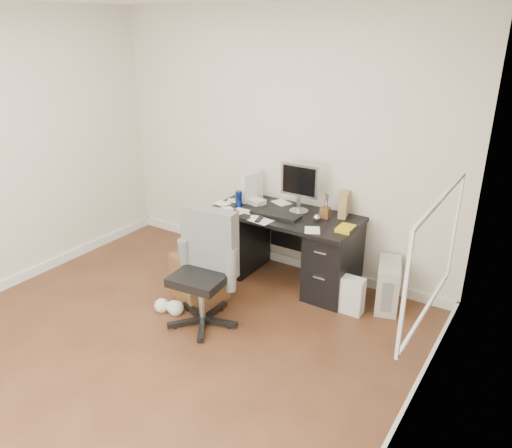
{
  "coord_description": "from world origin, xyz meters",
  "views": [
    {
      "loc": [
        2.58,
        -2.42,
        2.56
      ],
      "look_at": [
        0.24,
        1.2,
        0.78
      ],
      "focal_mm": 35.0,
      "sensor_mm": 36.0,
      "label": 1
    }
  ],
  "objects_px": {
    "keyboard": "(275,214)",
    "pc_tower": "(388,285)",
    "desk": "(284,245)",
    "wicker_basket": "(199,276)",
    "lcd_monitor": "(300,188)",
    "office_chair": "(201,272)"
  },
  "relations": [
    {
      "from": "lcd_monitor",
      "to": "keyboard",
      "type": "distance_m",
      "value": 0.35
    },
    {
      "from": "desk",
      "to": "lcd_monitor",
      "type": "distance_m",
      "value": 0.62
    },
    {
      "from": "desk",
      "to": "keyboard",
      "type": "height_order",
      "value": "keyboard"
    },
    {
      "from": "office_chair",
      "to": "pc_tower",
      "type": "distance_m",
      "value": 1.78
    },
    {
      "from": "keyboard",
      "to": "wicker_basket",
      "type": "distance_m",
      "value": 0.96
    },
    {
      "from": "office_chair",
      "to": "wicker_basket",
      "type": "xyz_separation_m",
      "value": [
        -0.33,
        0.36,
        -0.3
      ]
    },
    {
      "from": "lcd_monitor",
      "to": "pc_tower",
      "type": "bearing_deg",
      "value": -1.62
    },
    {
      "from": "keyboard",
      "to": "pc_tower",
      "type": "height_order",
      "value": "keyboard"
    },
    {
      "from": "keyboard",
      "to": "office_chair",
      "type": "bearing_deg",
      "value": -100.44
    },
    {
      "from": "desk",
      "to": "keyboard",
      "type": "xyz_separation_m",
      "value": [
        -0.04,
        -0.12,
        0.36
      ]
    },
    {
      "from": "office_chair",
      "to": "wicker_basket",
      "type": "distance_m",
      "value": 0.57
    },
    {
      "from": "office_chair",
      "to": "pc_tower",
      "type": "xyz_separation_m",
      "value": [
        1.29,
        1.18,
        -0.3
      ]
    },
    {
      "from": "pc_tower",
      "to": "wicker_basket",
      "type": "relative_size",
      "value": 1.03
    },
    {
      "from": "pc_tower",
      "to": "office_chair",
      "type": "bearing_deg",
      "value": -155.1
    },
    {
      "from": "office_chair",
      "to": "keyboard",
      "type": "bearing_deg",
      "value": 74.76
    },
    {
      "from": "lcd_monitor",
      "to": "pc_tower",
      "type": "height_order",
      "value": "lcd_monitor"
    },
    {
      "from": "lcd_monitor",
      "to": "office_chair",
      "type": "height_order",
      "value": "lcd_monitor"
    },
    {
      "from": "lcd_monitor",
      "to": "wicker_basket",
      "type": "distance_m",
      "value": 1.31
    },
    {
      "from": "desk",
      "to": "wicker_basket",
      "type": "xyz_separation_m",
      "value": [
        -0.53,
        -0.74,
        -0.18
      ]
    },
    {
      "from": "lcd_monitor",
      "to": "wicker_basket",
      "type": "bearing_deg",
      "value": -127.02
    },
    {
      "from": "pc_tower",
      "to": "keyboard",
      "type": "bearing_deg",
      "value": 172.06
    },
    {
      "from": "lcd_monitor",
      "to": "office_chair",
      "type": "xyz_separation_m",
      "value": [
        -0.31,
        -1.2,
        -0.48
      ]
    }
  ]
}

